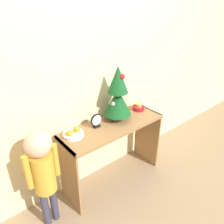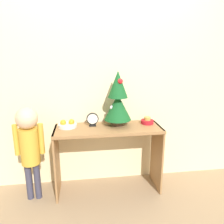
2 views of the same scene
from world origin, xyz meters
The scene contains 8 objects.
ground_plane centered at (0.00, 0.00, 0.00)m, with size 12.00×12.00×0.00m, color #997F60.
back_wall centered at (0.00, 0.48, 1.25)m, with size 7.00×0.05×2.50m, color beige.
console_table centered at (0.00, 0.22, 0.60)m, with size 1.19×0.44×0.78m.
mini_tree centered at (0.12, 0.28, 1.08)m, with size 0.30×0.30×0.62m.
fruit_bowl centered at (-0.45, 0.29, 0.81)m, with size 0.21×0.21×0.09m.
singing_bowl centered at (0.47, 0.29, 0.81)m, with size 0.15×0.15×0.08m.
desk_clock centered at (-0.17, 0.28, 0.85)m, with size 0.13×0.04×0.15m.
child_figure centered at (-0.84, 0.16, 0.69)m, with size 0.31×0.23×1.05m.
Camera 1 is at (-1.31, -1.35, 1.98)m, focal length 35.00 mm.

